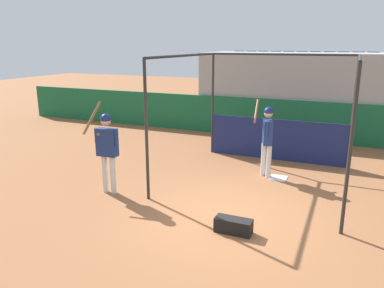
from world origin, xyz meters
name	(u,v)px	position (x,y,z in m)	size (l,w,h in m)	color
ground_plane	(225,216)	(0.00, 0.00, 0.00)	(60.00, 60.00, 0.00)	#935B38
outfield_wall	(286,120)	(0.00, 7.07, 0.73)	(24.00, 0.12, 1.46)	#196038
bleacher_section	(295,92)	(0.00, 8.73, 1.57)	(7.05, 3.20, 3.14)	#9E9E99
batting_cage	(272,122)	(0.16, 3.60, 1.32)	(4.20, 4.26, 3.18)	#282828
home_plate	(278,178)	(0.58, 2.73, 0.01)	(0.44, 0.44, 0.02)	white
player_batter	(267,135)	(0.22, 2.73, 1.15)	(0.61, 0.80, 2.00)	silver
player_waiting	(107,145)	(-2.95, 0.14, 1.18)	(0.79, 0.52, 2.15)	silver
equipment_bag	(233,226)	(0.36, -0.58, 0.14)	(0.70, 0.28, 0.28)	black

